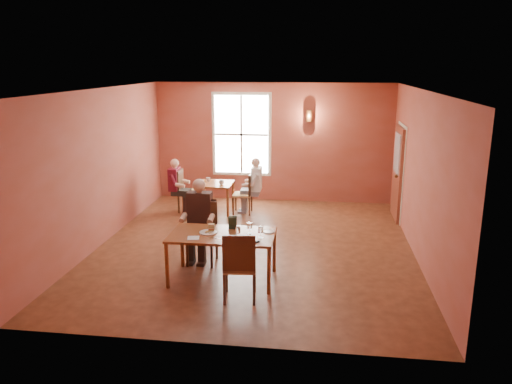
# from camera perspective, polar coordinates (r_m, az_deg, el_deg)

# --- Properties ---
(ground) EXTENTS (6.00, 7.00, 0.01)m
(ground) POSITION_cam_1_polar(r_m,az_deg,el_deg) (9.73, -0.15, -6.29)
(ground) COLOR brown
(ground) RESTS_ON ground
(wall_back) EXTENTS (6.00, 0.04, 3.00)m
(wall_back) POSITION_cam_1_polar(r_m,az_deg,el_deg) (12.73, 1.95, 5.66)
(wall_back) COLOR brown
(wall_back) RESTS_ON ground
(wall_front) EXTENTS (6.00, 0.04, 3.00)m
(wall_front) POSITION_cam_1_polar(r_m,az_deg,el_deg) (5.98, -4.65, -4.63)
(wall_front) COLOR brown
(wall_front) RESTS_ON ground
(wall_left) EXTENTS (0.04, 7.00, 3.00)m
(wall_left) POSITION_cam_1_polar(r_m,az_deg,el_deg) (10.14, -17.22, 2.74)
(wall_left) COLOR brown
(wall_left) RESTS_ON ground
(wall_right) EXTENTS (0.04, 7.00, 3.00)m
(wall_right) POSITION_cam_1_polar(r_m,az_deg,el_deg) (9.40, 18.29, 1.76)
(wall_right) COLOR brown
(wall_right) RESTS_ON ground
(ceiling) EXTENTS (6.00, 7.00, 0.04)m
(ceiling) POSITION_cam_1_polar(r_m,az_deg,el_deg) (9.11, -0.17, 11.64)
(ceiling) COLOR white
(ceiling) RESTS_ON wall_back
(window) EXTENTS (1.36, 0.10, 1.96)m
(window) POSITION_cam_1_polar(r_m,az_deg,el_deg) (12.75, -1.67, 6.58)
(window) COLOR white
(window) RESTS_ON wall_back
(door) EXTENTS (0.12, 1.04, 2.10)m
(door) POSITION_cam_1_polar(r_m,az_deg,el_deg) (11.70, 15.83, 2.08)
(door) COLOR maroon
(door) RESTS_ON ground
(wall_sconce) EXTENTS (0.16, 0.16, 0.28)m
(wall_sconce) POSITION_cam_1_polar(r_m,az_deg,el_deg) (12.49, 6.09, 8.65)
(wall_sconce) COLOR brown
(wall_sconce) RESTS_ON wall_back
(main_table) EXTENTS (1.69, 0.95, 0.79)m
(main_table) POSITION_cam_1_polar(r_m,az_deg,el_deg) (8.21, -3.83, -7.41)
(main_table) COLOR brown
(main_table) RESTS_ON ground
(chair_diner_main) EXTENTS (0.48, 0.48, 1.08)m
(chair_diner_main) POSITION_cam_1_polar(r_m,az_deg,el_deg) (8.86, -6.21, -4.80)
(chair_diner_main) COLOR brown
(chair_diner_main) RESTS_ON ground
(diner_main) EXTENTS (0.57, 0.57, 1.42)m
(diner_main) POSITION_cam_1_polar(r_m,az_deg,el_deg) (8.77, -6.28, -3.82)
(diner_main) COLOR black
(diner_main) RESTS_ON ground
(chair_empty) EXTENTS (0.53, 0.53, 1.08)m
(chair_empty) POSITION_cam_1_polar(r_m,az_deg,el_deg) (7.51, -1.87, -8.33)
(chair_empty) COLOR brown
(chair_empty) RESTS_ON ground
(plate_food) EXTENTS (0.33, 0.33, 0.04)m
(plate_food) POSITION_cam_1_polar(r_m,az_deg,el_deg) (8.12, -5.48, -4.57)
(plate_food) COLOR silver
(plate_food) RESTS_ON main_table
(sandwich) EXTENTS (0.10, 0.10, 0.11)m
(sandwich) POSITION_cam_1_polar(r_m,az_deg,el_deg) (8.17, -5.11, -4.16)
(sandwich) COLOR tan
(sandwich) RESTS_ON main_table
(goblet_a) EXTENTS (0.09, 0.09, 0.20)m
(goblet_a) POSITION_cam_1_polar(r_m,az_deg,el_deg) (8.04, -0.74, -4.10)
(goblet_a) COLOR white
(goblet_a) RESTS_ON main_table
(goblet_b) EXTENTS (0.09, 0.09, 0.20)m
(goblet_b) POSITION_cam_1_polar(r_m,az_deg,el_deg) (7.84, 0.53, -4.58)
(goblet_b) COLOR silver
(goblet_b) RESTS_ON main_table
(goblet_c) EXTENTS (0.10, 0.10, 0.20)m
(goblet_c) POSITION_cam_1_polar(r_m,az_deg,el_deg) (7.83, -2.08, -4.61)
(goblet_c) COLOR white
(goblet_c) RESTS_ON main_table
(menu_stand) EXTENTS (0.13, 0.07, 0.22)m
(menu_stand) POSITION_cam_1_polar(r_m,az_deg,el_deg) (8.26, -2.70, -3.53)
(menu_stand) COLOR #1D3123
(menu_stand) RESTS_ON main_table
(knife) EXTENTS (0.22, 0.06, 0.00)m
(knife) POSITION_cam_1_polar(r_m,az_deg,el_deg) (7.88, -4.79, -5.28)
(knife) COLOR white
(knife) RESTS_ON main_table
(napkin) EXTENTS (0.21, 0.21, 0.01)m
(napkin) POSITION_cam_1_polar(r_m,az_deg,el_deg) (7.92, -7.18, -5.23)
(napkin) COLOR silver
(napkin) RESTS_ON main_table
(side_plate) EXTENTS (0.22, 0.22, 0.01)m
(side_plate) POSITION_cam_1_polar(r_m,az_deg,el_deg) (8.13, 1.49, -4.56)
(side_plate) COLOR white
(side_plate) RESTS_ON main_table
(sunglasses) EXTENTS (0.14, 0.13, 0.02)m
(sunglasses) POSITION_cam_1_polar(r_m,az_deg,el_deg) (7.66, -0.10, -5.77)
(sunglasses) COLOR black
(sunglasses) RESTS_ON main_table
(second_table) EXTENTS (0.80, 0.80, 0.71)m
(second_table) POSITION_cam_1_polar(r_m,az_deg,el_deg) (11.90, -4.64, -0.65)
(second_table) COLOR brown
(second_table) RESTS_ON ground
(chair_diner_white) EXTENTS (0.42, 0.42, 0.96)m
(chair_diner_white) POSITION_cam_1_polar(r_m,az_deg,el_deg) (11.75, -1.55, -0.17)
(chair_diner_white) COLOR #401B0E
(chair_diner_white) RESTS_ON ground
(diner_white) EXTENTS (0.51, 0.51, 1.27)m
(diner_white) POSITION_cam_1_polar(r_m,az_deg,el_deg) (11.71, -1.41, 0.57)
(diner_white) COLOR silver
(diner_white) RESTS_ON ground
(chair_diner_maroon) EXTENTS (0.45, 0.45, 1.01)m
(chair_diner_maroon) POSITION_cam_1_polar(r_m,az_deg,el_deg) (12.02, -7.69, 0.15)
(chair_diner_maroon) COLOR #502B19
(chair_diner_maroon) RESTS_ON ground
(diner_maroon) EXTENTS (0.50, 0.50, 1.24)m
(diner_maroon) POSITION_cam_1_polar(r_m,az_deg,el_deg) (12.00, -7.84, 0.69)
(diner_maroon) COLOR maroon
(diner_maroon) RESTS_ON ground
(cup_a) EXTENTS (0.13, 0.13, 0.10)m
(cup_a) POSITION_cam_1_polar(r_m,az_deg,el_deg) (11.65, -3.97, 1.08)
(cup_a) COLOR silver
(cup_a) RESTS_ON second_table
(cup_b) EXTENTS (0.11, 0.11, 0.09)m
(cup_b) POSITION_cam_1_polar(r_m,az_deg,el_deg) (12.00, -5.50, 1.44)
(cup_b) COLOR white
(cup_b) RESTS_ON second_table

